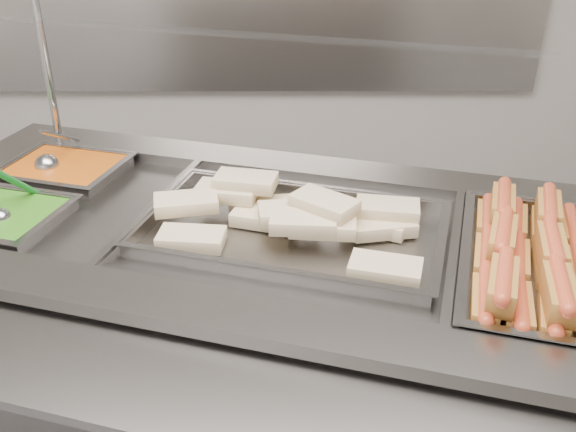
{
  "coord_description": "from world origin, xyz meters",
  "views": [
    {
      "loc": [
        0.16,
        -0.95,
        1.66
      ],
      "look_at": [
        0.16,
        0.38,
        0.94
      ],
      "focal_mm": 40.0,
      "sensor_mm": 36.0,
      "label": 1
    }
  ],
  "objects_px": {
    "pan_wraps": "(292,235)",
    "serving_spoon": "(4,212)",
    "pan_hotdogs": "(544,278)",
    "sneeze_guard": "(294,45)",
    "ladle": "(48,164)",
    "steam_counter": "(270,368)"
  },
  "relations": [
    {
      "from": "pan_wraps",
      "to": "serving_spoon",
      "type": "bearing_deg",
      "value": 176.09
    },
    {
      "from": "serving_spoon",
      "to": "pan_wraps",
      "type": "bearing_deg",
      "value": -3.91
    },
    {
      "from": "pan_hotdogs",
      "to": "pan_wraps",
      "type": "height_order",
      "value": "same"
    },
    {
      "from": "sneeze_guard",
      "to": "ladle",
      "type": "relative_size",
      "value": 8.68
    },
    {
      "from": "sneeze_guard",
      "to": "serving_spoon",
      "type": "distance_m",
      "value": 0.81
    },
    {
      "from": "pan_hotdogs",
      "to": "sneeze_guard",
      "type": "bearing_deg",
      "value": 144.29
    },
    {
      "from": "ladle",
      "to": "pan_hotdogs",
      "type": "bearing_deg",
      "value": -22.12
    },
    {
      "from": "pan_hotdogs",
      "to": "ladle",
      "type": "relative_size",
      "value": 3.25
    },
    {
      "from": "pan_wraps",
      "to": "serving_spoon",
      "type": "relative_size",
      "value": 4.55
    },
    {
      "from": "sneeze_guard",
      "to": "ladle",
      "type": "xyz_separation_m",
      "value": [
        -0.69,
        0.11,
        -0.36
      ]
    },
    {
      "from": "steam_counter",
      "to": "sneeze_guard",
      "type": "distance_m",
      "value": 0.86
    },
    {
      "from": "sneeze_guard",
      "to": "steam_counter",
      "type": "bearing_deg",
      "value": -106.42
    },
    {
      "from": "sneeze_guard",
      "to": "serving_spoon",
      "type": "xyz_separation_m",
      "value": [
        -0.71,
        -0.18,
        -0.36
      ]
    },
    {
      "from": "pan_wraps",
      "to": "steam_counter",
      "type": "bearing_deg",
      "value": 163.57
    },
    {
      "from": "pan_wraps",
      "to": "serving_spoon",
      "type": "distance_m",
      "value": 0.7
    },
    {
      "from": "pan_hotdogs",
      "to": "pan_wraps",
      "type": "bearing_deg",
      "value": 163.57
    },
    {
      "from": "sneeze_guard",
      "to": "pan_hotdogs",
      "type": "bearing_deg",
      "value": -35.71
    },
    {
      "from": "serving_spoon",
      "to": "pan_hotdogs",
      "type": "bearing_deg",
      "value": -9.54
    },
    {
      "from": "pan_wraps",
      "to": "ladle",
      "type": "xyz_separation_m",
      "value": [
        -0.69,
        0.34,
        0.03
      ]
    },
    {
      "from": "ladle",
      "to": "steam_counter",
      "type": "bearing_deg",
      "value": -27.22
    },
    {
      "from": "pan_hotdogs",
      "to": "serving_spoon",
      "type": "relative_size",
      "value": 3.71
    },
    {
      "from": "steam_counter",
      "to": "sneeze_guard",
      "type": "height_order",
      "value": "sneeze_guard"
    }
  ]
}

